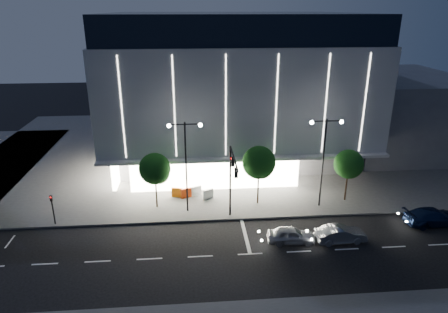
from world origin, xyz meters
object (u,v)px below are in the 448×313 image
Objects in this scene: barrier_c at (177,192)px; car_third at (433,217)px; car_second at (341,234)px; barrier_a at (186,193)px; street_lamp_east at (324,150)px; street_lamp_west at (186,154)px; car_lead at (291,235)px; barrier_b at (208,194)px; ped_signal_far at (52,207)px; traffic_mast at (232,173)px; barrier_d at (196,191)px; tree_right at (349,166)px; tree_mid at (259,164)px; tree_left at (155,170)px.

car_third is at bearing -3.70° from barrier_c.
barrier_a is (-12.99, 9.19, -0.05)m from car_second.
street_lamp_east is 8.18× the size of barrier_a.
barrier_c is (-1.10, 3.08, -5.31)m from street_lamp_west.
car_lead is 3.68× the size of barrier_b.
barrier_b is (2.10, 2.42, -5.31)m from street_lamp_west.
ped_signal_far is 0.74× the size of car_lead.
traffic_mast is 6.43× the size of barrier_a.
traffic_mast reaches higher than barrier_d.
street_lamp_east is (9.00, 2.66, 0.93)m from traffic_mast.
barrier_c is (-5.10, 5.75, -4.38)m from traffic_mast.
barrier_d is at bearing 171.40° from tree_right.
tree_mid is (3.03, 3.68, -0.69)m from traffic_mast.
car_lead reaches higher than barrier_b.
barrier_c is at bearing 51.28° from car_lead.
street_lamp_west is 1.00× the size of street_lamp_east.
street_lamp_west is 15.24m from car_second.
tree_mid is 5.59× the size of barrier_a.
street_lamp_west is at bearing -154.34° from barrier_b.
street_lamp_west reaches higher than barrier_c.
barrier_a is at bearing 145.42° from barrier_b.
car_third reaches higher than barrier_c.
street_lamp_east is 2.11× the size of car_second.
car_lead is (11.65, -7.10, -3.34)m from tree_left.
street_lamp_east is 2.22× the size of car_lead.
barrier_a is at bearing 49.03° from car_lead.
ped_signal_far is 34.37m from car_third.
ped_signal_far is 28.21m from tree_right.
car_second reaches higher than barrier_d.
tree_mid is at bearing 0.00° from tree_left.
traffic_mast is 8.02m from barrier_d.
street_lamp_east reaches higher than barrier_c.
tree_right is 5.01× the size of barrier_c.
car_lead reaches higher than barrier_c.
barrier_c is (-8.13, 2.06, -3.68)m from tree_mid.
tree_left is at bearing 152.16° from traffic_mast.
car_second is 15.91m from barrier_a.
tree_right reaches higher than ped_signal_far.
barrier_c is (-3.21, 0.66, 0.00)m from barrier_b.
traffic_mast is 0.79× the size of street_lamp_west.
street_lamp_east reaches higher than barrier_b.
barrier_a is at bearing 167.70° from street_lamp_east.
tree_right is at bearing 5.14° from ped_signal_far.
tree_mid is at bearing -39.26° from barrier_b.
tree_mid is 5.59× the size of barrier_b.
tree_mid is (7.03, 1.02, -1.62)m from street_lamp_west.
car_second is (-0.16, -6.32, -5.25)m from street_lamp_east.
ped_signal_far is 12.69m from barrier_a.
street_lamp_east is 3.00× the size of ped_signal_far.
tree_mid is at bearing -36.69° from barrier_a.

